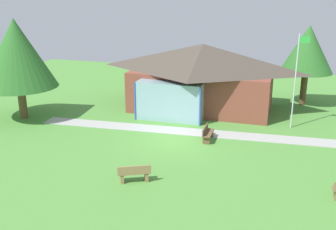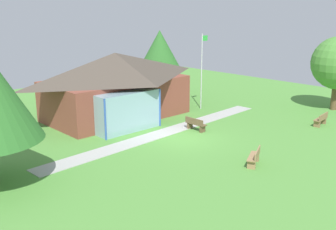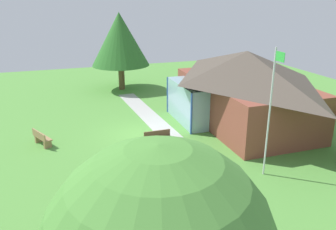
# 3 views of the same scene
# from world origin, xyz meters

# --- Properties ---
(ground_plane) EXTENTS (44.00, 44.00, 0.00)m
(ground_plane) POSITION_xyz_m (0.00, 0.00, 0.00)
(ground_plane) COLOR #54933D
(pavilion) EXTENTS (10.69, 7.18, 4.66)m
(pavilion) POSITION_xyz_m (-0.07, 6.71, 2.42)
(pavilion) COLOR brown
(pavilion) RESTS_ON ground_plane
(footpath) EXTENTS (18.31, 2.34, 0.03)m
(footpath) POSITION_xyz_m (0.00, 1.61, 0.01)
(footpath) COLOR #ADADA8
(footpath) RESTS_ON ground_plane
(flagpole) EXTENTS (0.64, 0.08, 5.83)m
(flagpole) POSITION_xyz_m (6.31, 4.30, 3.21)
(flagpole) COLOR silver
(flagpole) RESTS_ON ground_plane
(bench_front_center) EXTENTS (1.54, 1.05, 0.84)m
(bench_front_center) POSITION_xyz_m (-0.43, -5.44, 0.40)
(bench_front_center) COLOR #9E7A51
(bench_front_center) RESTS_ON ground_plane
(bench_lawn_far_right) EXTENTS (1.54, 0.60, 0.84)m
(bench_lawn_far_right) POSITION_xyz_m (8.72, -4.42, 0.40)
(bench_lawn_far_right) COLOR olive
(bench_lawn_far_right) RESTS_ON ground_plane
(bench_rear_near_path) EXTENTS (0.46, 1.51, 0.84)m
(bench_rear_near_path) POSITION_xyz_m (1.70, 0.59, 0.40)
(bench_rear_near_path) COLOR brown
(bench_rear_near_path) RESTS_ON ground_plane
(tree_behind_pavilion_right) EXTENTS (3.78, 3.78, 5.87)m
(tree_behind_pavilion_right) POSITION_xyz_m (7.05, 9.98, 4.13)
(tree_behind_pavilion_right) COLOR brown
(tree_behind_pavilion_right) RESTS_ON ground_plane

